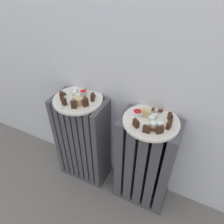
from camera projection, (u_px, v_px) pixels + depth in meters
ground_plane at (90, 220)px, 1.18m from camera, size 6.00×6.00×0.00m
radiator_left at (83, 141)px, 1.26m from camera, size 0.30×0.17×0.59m
radiator_right at (144, 164)px, 1.13m from camera, size 0.30×0.17×0.59m
plate_left at (78, 100)px, 1.07m from camera, size 0.26×0.26×0.01m
plate_right at (151, 121)px, 0.94m from camera, size 0.26×0.26×0.01m
dark_cake_slice_left_0 at (62, 96)px, 1.05m from camera, size 0.03×0.03×0.04m
dark_cake_slice_left_1 at (64, 102)px, 1.01m from camera, size 0.03×0.02×0.04m
dark_cake_slice_left_2 at (74, 105)px, 0.99m from camera, size 0.03×0.02×0.04m
dark_cake_slice_left_3 at (86, 103)px, 1.01m from camera, size 0.03×0.03×0.04m
dark_cake_slice_left_4 at (93, 97)px, 1.04m from camera, size 0.02×0.03×0.04m
marble_cake_slice_left_0 at (78, 101)px, 1.02m from camera, size 0.05×0.04×0.04m
turkish_delight_left_0 at (75, 94)px, 1.08m from camera, size 0.03×0.03×0.02m
turkish_delight_left_1 at (75, 90)px, 1.11m from camera, size 0.03×0.03×0.02m
turkish_delight_left_2 at (78, 97)px, 1.06m from camera, size 0.03×0.03×0.02m
medjool_date_left_0 at (93, 96)px, 1.07m from camera, size 0.03×0.03×0.02m
medjool_date_left_1 at (86, 90)px, 1.12m from camera, size 0.03×0.03×0.02m
medjool_date_left_2 at (85, 98)px, 1.06m from camera, size 0.03×0.02×0.01m
medjool_date_left_3 at (64, 94)px, 1.09m from camera, size 0.03×0.03×0.01m
jam_bowl_left at (83, 93)px, 1.09m from camera, size 0.04×0.04×0.03m
dark_cake_slice_right_0 at (136, 123)px, 0.89m from camera, size 0.03×0.03×0.03m
dark_cake_slice_right_1 at (147, 129)px, 0.86m from camera, size 0.03×0.02×0.03m
dark_cake_slice_right_2 at (160, 130)px, 0.86m from camera, size 0.03×0.03×0.03m
dark_cake_slice_right_3 at (169, 125)px, 0.88m from camera, size 0.02×0.03×0.03m
dark_cake_slice_right_4 at (170, 117)px, 0.93m from camera, size 0.03×0.04×0.03m
marble_cake_slice_right_0 at (146, 113)px, 0.95m from camera, size 0.05×0.04×0.04m
turkish_delight_right_0 at (152, 119)px, 0.92m from camera, size 0.03×0.03×0.02m
turkish_delight_right_1 at (153, 125)px, 0.89m from camera, size 0.03×0.03×0.02m
turkish_delight_right_2 at (155, 116)px, 0.94m from camera, size 0.03×0.03×0.02m
turkish_delight_right_3 at (160, 125)px, 0.89m from camera, size 0.03×0.03×0.02m
medjool_date_right_0 at (153, 109)px, 0.99m from camera, size 0.03×0.03×0.02m
medjool_date_right_1 at (160, 111)px, 0.98m from camera, size 0.03×0.03×0.02m
medjool_date_right_2 at (155, 113)px, 0.96m from camera, size 0.03×0.02×0.01m
medjool_date_right_3 at (153, 130)px, 0.88m from camera, size 0.03×0.03×0.01m
jam_bowl_right at (137, 113)px, 0.95m from camera, size 0.05×0.05×0.02m
fork at (68, 103)px, 1.03m from camera, size 0.02×0.10×0.00m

